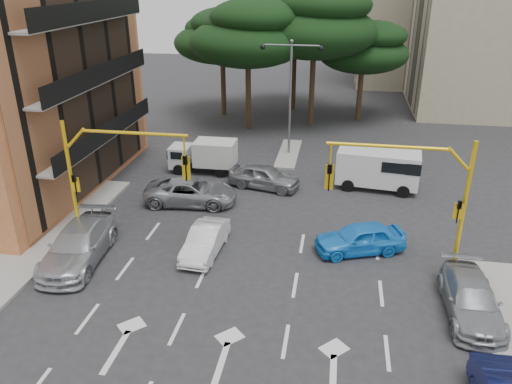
{
  "coord_description": "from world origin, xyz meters",
  "views": [
    {
      "loc": [
        3.29,
        -17.43,
        11.97
      ],
      "look_at": [
        -0.6,
        5.59,
        1.6
      ],
      "focal_mm": 35.0,
      "sensor_mm": 36.0,
      "label": 1
    }
  ],
  "objects_px": {
    "car_white_hatch": "(205,241)",
    "car_silver_wagon": "(78,245)",
    "street_lamp_center": "(291,78)",
    "car_silver_cross_a": "(191,192)",
    "signal_mast_left": "(106,168)",
    "van_white": "(378,169)",
    "signal_mast_right": "(421,188)",
    "car_silver_parked": "(471,299)",
    "car_silver_cross_b": "(264,176)",
    "car_blue_compact": "(360,238)",
    "box_truck_a": "(204,156)"
  },
  "relations": [
    {
      "from": "street_lamp_center",
      "to": "box_truck_a",
      "type": "distance_m",
      "value": 7.88
    },
    {
      "from": "car_white_hatch",
      "to": "car_silver_parked",
      "type": "xyz_separation_m",
      "value": [
        11.05,
        -2.72,
        0.04
      ]
    },
    {
      "from": "car_white_hatch",
      "to": "car_silver_cross_a",
      "type": "height_order",
      "value": "car_silver_cross_a"
    },
    {
      "from": "car_silver_wagon",
      "to": "signal_mast_right",
      "type": "bearing_deg",
      "value": 1.17
    },
    {
      "from": "car_white_hatch",
      "to": "car_silver_cross_b",
      "type": "relative_size",
      "value": 0.9
    },
    {
      "from": "van_white",
      "to": "car_silver_cross_a",
      "type": "bearing_deg",
      "value": -62.2
    },
    {
      "from": "car_white_hatch",
      "to": "car_blue_compact",
      "type": "xyz_separation_m",
      "value": [
        7.01,
        1.3,
        0.07
      ]
    },
    {
      "from": "car_silver_wagon",
      "to": "street_lamp_center",
      "type": "bearing_deg",
      "value": 58.34
    },
    {
      "from": "street_lamp_center",
      "to": "car_silver_parked",
      "type": "bearing_deg",
      "value": -62.63
    },
    {
      "from": "car_blue_compact",
      "to": "van_white",
      "type": "height_order",
      "value": "van_white"
    },
    {
      "from": "box_truck_a",
      "to": "van_white",
      "type": "bearing_deg",
      "value": -94.64
    },
    {
      "from": "car_white_hatch",
      "to": "car_silver_wagon",
      "type": "distance_m",
      "value": 5.63
    },
    {
      "from": "car_silver_wagon",
      "to": "car_silver_parked",
      "type": "xyz_separation_m",
      "value": [
        16.44,
        -1.12,
        -0.11
      ]
    },
    {
      "from": "car_white_hatch",
      "to": "car_blue_compact",
      "type": "relative_size",
      "value": 0.93
    },
    {
      "from": "car_white_hatch",
      "to": "signal_mast_left",
      "type": "bearing_deg",
      "value": -177.68
    },
    {
      "from": "car_blue_compact",
      "to": "box_truck_a",
      "type": "height_order",
      "value": "box_truck_a"
    },
    {
      "from": "street_lamp_center",
      "to": "box_truck_a",
      "type": "xyz_separation_m",
      "value": [
        -5.07,
        -4.17,
        -4.37
      ]
    },
    {
      "from": "street_lamp_center",
      "to": "signal_mast_left",
      "type": "bearing_deg",
      "value": -115.91
    },
    {
      "from": "signal_mast_right",
      "to": "box_truck_a",
      "type": "distance_m",
      "value": 15.68
    },
    {
      "from": "car_silver_cross_b",
      "to": "car_silver_cross_a",
      "type": "bearing_deg",
      "value": 141.23
    },
    {
      "from": "street_lamp_center",
      "to": "car_silver_cross_b",
      "type": "xyz_separation_m",
      "value": [
        -0.83,
        -6.09,
        -4.7
      ]
    },
    {
      "from": "car_silver_cross_b",
      "to": "van_white",
      "type": "distance_m",
      "value": 6.76
    },
    {
      "from": "car_silver_cross_a",
      "to": "car_silver_parked",
      "type": "height_order",
      "value": "car_silver_cross_a"
    },
    {
      "from": "van_white",
      "to": "signal_mast_left",
      "type": "bearing_deg",
      "value": -47.86
    },
    {
      "from": "signal_mast_right",
      "to": "car_silver_parked",
      "type": "bearing_deg",
      "value": -55.85
    },
    {
      "from": "street_lamp_center",
      "to": "car_silver_wagon",
      "type": "relative_size",
      "value": 1.43
    },
    {
      "from": "signal_mast_right",
      "to": "car_white_hatch",
      "type": "xyz_separation_m",
      "value": [
        -9.15,
        -0.07,
        -3.25
      ]
    },
    {
      "from": "car_white_hatch",
      "to": "box_truck_a",
      "type": "bearing_deg",
      "value": 108.63
    },
    {
      "from": "signal_mast_right",
      "to": "signal_mast_left",
      "type": "bearing_deg",
      "value": 180.0
    },
    {
      "from": "car_silver_parked",
      "to": "car_silver_cross_a",
      "type": "bearing_deg",
      "value": 149.33
    },
    {
      "from": "car_silver_cross_b",
      "to": "signal_mast_right",
      "type": "bearing_deg",
      "value": -123.16
    },
    {
      "from": "signal_mast_right",
      "to": "car_silver_cross_b",
      "type": "distance_m",
      "value": 11.44
    },
    {
      "from": "street_lamp_center",
      "to": "car_white_hatch",
      "type": "height_order",
      "value": "street_lamp_center"
    },
    {
      "from": "car_silver_wagon",
      "to": "car_silver_parked",
      "type": "height_order",
      "value": "car_silver_wagon"
    },
    {
      "from": "car_blue_compact",
      "to": "car_silver_cross_b",
      "type": "xyz_separation_m",
      "value": [
        -5.49,
        6.7,
        0.03
      ]
    },
    {
      "from": "car_blue_compact",
      "to": "van_white",
      "type": "distance_m",
      "value": 7.89
    },
    {
      "from": "box_truck_a",
      "to": "street_lamp_center",
      "type": "bearing_deg",
      "value": -50.85
    },
    {
      "from": "car_silver_cross_a",
      "to": "van_white",
      "type": "xyz_separation_m",
      "value": [
        10.34,
        4.0,
        0.48
      ]
    },
    {
      "from": "street_lamp_center",
      "to": "car_silver_cross_a",
      "type": "height_order",
      "value": "street_lamp_center"
    },
    {
      "from": "signal_mast_left",
      "to": "street_lamp_center",
      "type": "distance_m",
      "value": 15.65
    },
    {
      "from": "car_blue_compact",
      "to": "car_silver_wagon",
      "type": "xyz_separation_m",
      "value": [
        -12.41,
        -2.89,
        0.09
      ]
    },
    {
      "from": "car_white_hatch",
      "to": "street_lamp_center",
      "type": "bearing_deg",
      "value": 83.82
    },
    {
      "from": "car_white_hatch",
      "to": "car_silver_parked",
      "type": "height_order",
      "value": "car_silver_parked"
    },
    {
      "from": "signal_mast_left",
      "to": "van_white",
      "type": "distance_m",
      "value": 15.75
    },
    {
      "from": "car_silver_wagon",
      "to": "car_silver_cross_b",
      "type": "xyz_separation_m",
      "value": [
        6.92,
        9.59,
        -0.06
      ]
    },
    {
      "from": "car_white_hatch",
      "to": "van_white",
      "type": "height_order",
      "value": "van_white"
    },
    {
      "from": "car_blue_compact",
      "to": "car_silver_parked",
      "type": "distance_m",
      "value": 5.69
    },
    {
      "from": "signal_mast_left",
      "to": "van_white",
      "type": "height_order",
      "value": "signal_mast_left"
    },
    {
      "from": "car_blue_compact",
      "to": "car_silver_cross_b",
      "type": "height_order",
      "value": "car_silver_cross_b"
    },
    {
      "from": "signal_mast_left",
      "to": "car_blue_compact",
      "type": "relative_size",
      "value": 1.45
    }
  ]
}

